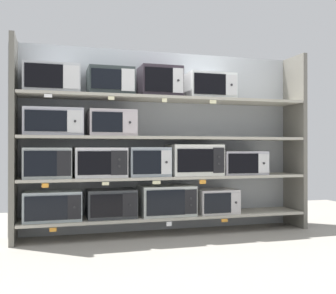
# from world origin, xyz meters

# --- Properties ---
(ground) EXTENTS (7.09, 6.00, 0.02)m
(ground) POSITION_xyz_m (0.00, -1.00, -0.01)
(ground) COLOR gray
(back_panel) EXTENTS (3.29, 0.04, 2.01)m
(back_panel) POSITION_xyz_m (0.00, 0.23, 1.01)
(back_panel) COLOR #9EA3A8
(back_panel) RESTS_ON ground
(upright_left) EXTENTS (0.05, 0.43, 2.01)m
(upright_left) POSITION_xyz_m (-1.57, 0.00, 1.01)
(upright_left) COLOR #68645B
(upright_left) RESTS_ON ground
(upright_right) EXTENTS (0.05, 0.43, 2.01)m
(upright_right) POSITION_xyz_m (1.57, 0.00, 1.01)
(upright_right) COLOR #68645B
(upright_right) RESTS_ON ground
(shelf_0) EXTENTS (3.09, 0.43, 0.03)m
(shelf_0) POSITION_xyz_m (0.00, 0.00, 0.18)
(shelf_0) COLOR #ADA899
(shelf_0) RESTS_ON ground
(microwave_0) EXTENTS (0.56, 0.36, 0.29)m
(microwave_0) POSITION_xyz_m (-1.20, -0.00, 0.35)
(microwave_0) COLOR #99A6AA
(microwave_0) RESTS_ON shelf_0
(microwave_1) EXTENTS (0.50, 0.35, 0.29)m
(microwave_1) POSITION_xyz_m (-0.62, -0.00, 0.35)
(microwave_1) COLOR #323438
(microwave_1) RESTS_ON shelf_0
(microwave_2) EXTENTS (0.58, 0.40, 0.32)m
(microwave_2) POSITION_xyz_m (-0.02, -0.00, 0.36)
(microwave_2) COLOR #B5BBB6
(microwave_2) RESTS_ON shelf_0
(microwave_3) EXTENTS (0.45, 0.39, 0.27)m
(microwave_3) POSITION_xyz_m (0.55, -0.00, 0.33)
(microwave_3) COLOR #BAB6B6
(microwave_3) RESTS_ON shelf_0
(price_tag_0) EXTENTS (0.07, 0.00, 0.04)m
(price_tag_0) POSITION_xyz_m (-1.20, -0.22, 0.15)
(price_tag_0) COLOR orange
(price_tag_1) EXTENTS (0.06, 0.00, 0.05)m
(price_tag_1) POSITION_xyz_m (-0.05, -0.22, 0.14)
(price_tag_1) COLOR white
(price_tag_2) EXTENTS (0.07, 0.00, 0.03)m
(price_tag_2) POSITION_xyz_m (0.57, -0.22, 0.15)
(price_tag_2) COLOR orange
(shelf_1) EXTENTS (3.09, 0.43, 0.03)m
(shelf_1) POSITION_xyz_m (0.00, 0.00, 0.61)
(shelf_1) COLOR #ADA899
(microwave_4) EXTENTS (0.46, 0.39, 0.30)m
(microwave_4) POSITION_xyz_m (-1.25, -0.00, 0.77)
(microwave_4) COLOR #9DA5A3
(microwave_4) RESTS_ON shelf_1
(microwave_5) EXTENTS (0.52, 0.40, 0.30)m
(microwave_5) POSITION_xyz_m (-0.73, -0.00, 0.78)
(microwave_5) COLOR silver
(microwave_5) RESTS_ON shelf_1
(microwave_6) EXTENTS (0.43, 0.39, 0.31)m
(microwave_6) POSITION_xyz_m (-0.22, -0.00, 0.78)
(microwave_6) COLOR #9AA5AF
(microwave_6) RESTS_ON shelf_1
(microwave_7) EXTENTS (0.56, 0.42, 0.34)m
(microwave_7) POSITION_xyz_m (0.30, -0.00, 0.79)
(microwave_7) COLOR silver
(microwave_7) RESTS_ON shelf_1
(microwave_8) EXTENTS (0.52, 0.37, 0.26)m
(microwave_8) POSITION_xyz_m (0.87, -0.00, 0.75)
(microwave_8) COLOR #B9B6BF
(microwave_8) RESTS_ON shelf_1
(price_tag_3) EXTENTS (0.06, 0.00, 0.04)m
(price_tag_3) POSITION_xyz_m (-1.27, -0.22, 0.57)
(price_tag_3) COLOR orange
(price_tag_4) EXTENTS (0.07, 0.00, 0.03)m
(price_tag_4) POSITION_xyz_m (-0.70, -0.22, 0.57)
(price_tag_4) COLOR beige
(price_tag_5) EXTENTS (0.09, 0.00, 0.03)m
(price_tag_5) POSITION_xyz_m (-0.18, -0.22, 0.57)
(price_tag_5) COLOR beige
(price_tag_6) EXTENTS (0.07, 0.00, 0.04)m
(price_tag_6) POSITION_xyz_m (0.32, -0.22, 0.57)
(price_tag_6) COLOR orange
(shelf_2) EXTENTS (3.09, 0.43, 0.03)m
(shelf_2) POSITION_xyz_m (0.00, 0.00, 1.03)
(shelf_2) COLOR #ADA899
(microwave_9) EXTENTS (0.58, 0.36, 0.27)m
(microwave_9) POSITION_xyz_m (-1.20, -0.00, 1.18)
(microwave_9) COLOR #B4B4BE
(microwave_9) RESTS_ON shelf_2
(microwave_10) EXTENTS (0.48, 0.41, 0.27)m
(microwave_10) POSITION_xyz_m (-0.61, -0.00, 1.18)
(microwave_10) COLOR #BEB3B6
(microwave_10) RESTS_ON shelf_2
(shelf_3) EXTENTS (3.09, 0.43, 0.03)m
(shelf_3) POSITION_xyz_m (0.00, 0.00, 1.46)
(shelf_3) COLOR #ADA899
(microwave_11) EXTENTS (0.54, 0.40, 0.28)m
(microwave_11) POSITION_xyz_m (-1.21, -0.00, 1.61)
(microwave_11) COLOR #B0B3B7
(microwave_11) RESTS_ON shelf_3
(microwave_12) EXTENTS (0.46, 0.38, 0.28)m
(microwave_12) POSITION_xyz_m (-0.63, -0.00, 1.61)
(microwave_12) COLOR #2C3535
(microwave_12) RESTS_ON shelf_3
(microwave_13) EXTENTS (0.44, 0.35, 0.32)m
(microwave_13) POSITION_xyz_m (-0.09, -0.00, 1.63)
(microwave_13) COLOR #2E272F
(microwave_13) RESTS_ON shelf_3
(microwave_14) EXTENTS (0.52, 0.40, 0.28)m
(microwave_14) POSITION_xyz_m (0.47, -0.00, 1.61)
(microwave_14) COLOR silver
(microwave_14) RESTS_ON shelf_3
(price_tag_7) EXTENTS (0.07, 0.00, 0.03)m
(price_tag_7) POSITION_xyz_m (-1.25, -0.22, 1.42)
(price_tag_7) COLOR white
(price_tag_8) EXTENTS (0.06, 0.00, 0.04)m
(price_tag_8) POSITION_xyz_m (-0.65, -0.22, 1.42)
(price_tag_8) COLOR beige
(price_tag_9) EXTENTS (0.05, 0.00, 0.04)m
(price_tag_9) POSITION_xyz_m (-0.10, -0.22, 1.42)
(price_tag_9) COLOR beige
(price_tag_10) EXTENTS (0.07, 0.00, 0.04)m
(price_tag_10) POSITION_xyz_m (0.44, -0.22, 1.42)
(price_tag_10) COLOR beige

